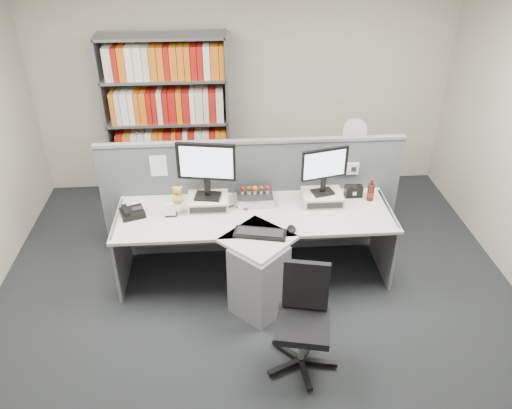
{
  "coord_description": "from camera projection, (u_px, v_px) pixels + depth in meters",
  "views": [
    {
      "loc": [
        -0.27,
        -3.16,
        3.27
      ],
      "look_at": [
        0.0,
        0.65,
        0.92
      ],
      "focal_mm": 35.48,
      "sensor_mm": 36.0,
      "label": 1
    }
  ],
  "objects": [
    {
      "name": "plush_toy",
      "position": [
        178.0,
        197.0,
        4.64
      ],
      "size": [
        0.11,
        0.11,
        0.19
      ],
      "color": "#B3963B",
      "rests_on": "monitor_riser_left"
    },
    {
      "name": "desk_phone",
      "position": [
        132.0,
        212.0,
        4.68
      ],
      "size": [
        0.26,
        0.25,
        0.09
      ],
      "color": "black",
      "rests_on": "desk"
    },
    {
      "name": "desk_fan",
      "position": [
        354.0,
        133.0,
        5.67
      ],
      "size": [
        0.27,
        0.16,
        0.46
      ],
      "color": "white",
      "rests_on": "filing_cabinet"
    },
    {
      "name": "monitor_riser_right",
      "position": [
        322.0,
        198.0,
        4.88
      ],
      "size": [
        0.38,
        0.31,
        0.1
      ],
      "color": "beige",
      "rests_on": "desk"
    },
    {
      "name": "monitor_riser_left",
      "position": [
        208.0,
        202.0,
        4.82
      ],
      "size": [
        0.38,
        0.31,
        0.1
      ],
      "color": "beige",
      "rests_on": "desk"
    },
    {
      "name": "desktop_pc",
      "position": [
        255.0,
        197.0,
        4.9
      ],
      "size": [
        0.34,
        0.3,
        0.09
      ],
      "color": "black",
      "rests_on": "desk"
    },
    {
      "name": "ground",
      "position": [
        261.0,
        333.0,
        4.41
      ],
      "size": [
        5.5,
        5.5,
        0.0
      ],
      "primitive_type": "plane",
      "color": "#232629",
      "rests_on": "ground"
    },
    {
      "name": "mouse",
      "position": [
        292.0,
        229.0,
        4.47
      ],
      "size": [
        0.08,
        0.12,
        0.05
      ],
      "primitive_type": "ellipsoid",
      "color": "black",
      "rests_on": "desk"
    },
    {
      "name": "monitor_right",
      "position": [
        325.0,
        167.0,
        4.71
      ],
      "size": [
        0.45,
        0.19,
        0.47
      ],
      "color": "black",
      "rests_on": "monitor_riser_right"
    },
    {
      "name": "desk",
      "position": [
        256.0,
        250.0,
        4.68
      ],
      "size": [
        2.6,
        1.2,
        0.72
      ],
      "color": "beige",
      "rests_on": "ground"
    },
    {
      "name": "figurines",
      "position": [
        254.0,
        189.0,
        4.84
      ],
      "size": [
        0.29,
        0.05,
        0.09
      ],
      "color": "beige",
      "rests_on": "desktop_pc"
    },
    {
      "name": "filing_cabinet",
      "position": [
        349.0,
        183.0,
        6.0
      ],
      "size": [
        0.45,
        0.61,
        0.7
      ],
      "color": "slate",
      "rests_on": "ground"
    },
    {
      "name": "room_shell",
      "position": [
        263.0,
        146.0,
        3.48
      ],
      "size": [
        5.04,
        5.54,
        2.72
      ],
      "color": "#B9B3A5",
      "rests_on": "ground"
    },
    {
      "name": "shelving_unit",
      "position": [
        169.0,
        124.0,
        5.93
      ],
      "size": [
        1.41,
        0.4,
        2.0
      ],
      "color": "slate",
      "rests_on": "ground"
    },
    {
      "name": "speaker",
      "position": [
        354.0,
        191.0,
        4.98
      ],
      "size": [
        0.17,
        0.09,
        0.11
      ],
      "primitive_type": "cube",
      "color": "black",
      "rests_on": "desk"
    },
    {
      "name": "partition",
      "position": [
        252.0,
        197.0,
        5.14
      ],
      "size": [
        3.0,
        0.08,
        1.27
      ],
      "color": "#54595F",
      "rests_on": "ground"
    },
    {
      "name": "desk_calendar",
      "position": [
        171.0,
        211.0,
        4.67
      ],
      "size": [
        0.11,
        0.08,
        0.13
      ],
      "color": "black",
      "rests_on": "desk"
    },
    {
      "name": "office_chair",
      "position": [
        304.0,
        316.0,
        3.94
      ],
      "size": [
        0.58,
        0.57,
        0.87
      ],
      "color": "silver",
      "rests_on": "ground"
    },
    {
      "name": "keyboard",
      "position": [
        260.0,
        233.0,
        4.43
      ],
      "size": [
        0.48,
        0.27,
        0.03
      ],
      "color": "black",
      "rests_on": "desk"
    },
    {
      "name": "cola_bottle",
      "position": [
        371.0,
        192.0,
        4.9
      ],
      "size": [
        0.07,
        0.07,
        0.23
      ],
      "color": "#3F190A",
      "rests_on": "desk"
    },
    {
      "name": "monitor_left",
      "position": [
        206.0,
        166.0,
        4.62
      ],
      "size": [
        0.54,
        0.21,
        0.55
      ],
      "color": "black",
      "rests_on": "monitor_riser_left"
    }
  ]
}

